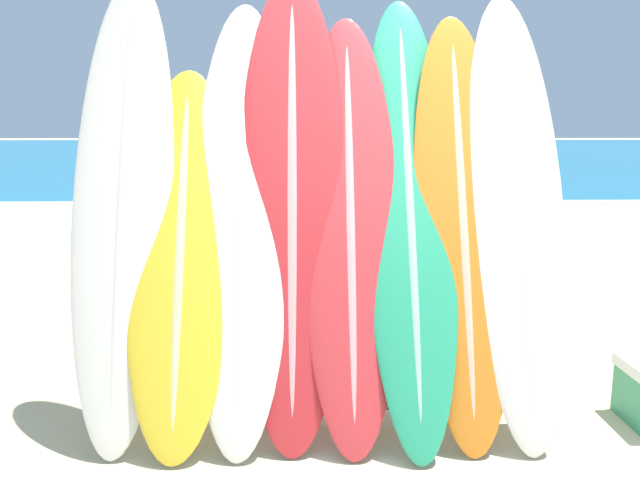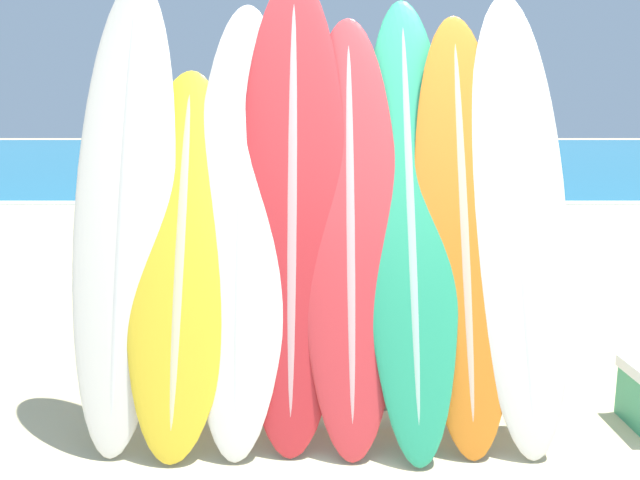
# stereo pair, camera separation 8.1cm
# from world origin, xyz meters

# --- Properties ---
(ocean_water) EXTENTS (120.00, 60.00, 0.01)m
(ocean_water) POSITION_xyz_m (0.00, 39.98, 0.00)
(ocean_water) COLOR teal
(ocean_water) RESTS_ON ground_plane
(surfboard_rack) EXTENTS (2.43, 0.04, 0.88)m
(surfboard_rack) POSITION_xyz_m (-0.39, 0.57, 0.48)
(surfboard_rack) COLOR slate
(surfboard_rack) RESTS_ON ground_plane
(surfboard_slot_0) EXTENTS (0.53, 1.00, 2.49)m
(surfboard_slot_0) POSITION_xyz_m (-1.45, 0.68, 1.24)
(surfboard_slot_0) COLOR silver
(surfboard_slot_0) RESTS_ON ground_plane
(surfboard_slot_1) EXTENTS (0.57, 0.94, 1.96)m
(surfboard_slot_1) POSITION_xyz_m (-1.14, 0.59, 0.98)
(surfboard_slot_1) COLOR yellow
(surfboard_slot_1) RESTS_ON ground_plane
(surfboard_slot_2) EXTENTS (0.53, 1.05, 2.34)m
(surfboard_slot_2) POSITION_xyz_m (-0.83, 0.67, 1.17)
(surfboard_slot_2) COLOR silver
(surfboard_slot_2) RESTS_ON ground_plane
(surfboard_slot_3) EXTENTS (0.59, 1.00, 2.51)m
(surfboard_slot_3) POSITION_xyz_m (-0.56, 0.69, 1.25)
(surfboard_slot_3) COLOR red
(surfboard_slot_3) RESTS_ON ground_plane
(surfboard_slot_4) EXTENTS (0.53, 1.02, 2.26)m
(surfboard_slot_4) POSITION_xyz_m (-0.25, 0.66, 1.13)
(surfboard_slot_4) COLOR red
(surfboard_slot_4) RESTS_ON ground_plane
(surfboard_slot_5) EXTENTS (0.50, 1.22, 2.39)m
(surfboard_slot_5) POSITION_xyz_m (0.07, 0.70, 1.19)
(surfboard_slot_5) COLOR #289E70
(surfboard_slot_5) RESTS_ON ground_plane
(surfboard_slot_6) EXTENTS (0.52, 0.97, 2.27)m
(surfboard_slot_6) POSITION_xyz_m (0.35, 0.66, 1.13)
(surfboard_slot_6) COLOR orange
(surfboard_slot_6) RESTS_ON ground_plane
(surfboard_slot_7) EXTENTS (0.51, 1.02, 2.39)m
(surfboard_slot_7) POSITION_xyz_m (0.64, 0.67, 1.20)
(surfboard_slot_7) COLOR silver
(surfboard_slot_7) RESTS_ON ground_plane
(person_near_water) EXTENTS (0.29, 0.27, 1.70)m
(person_near_water) POSITION_xyz_m (0.13, 7.71, 0.93)
(person_near_water) COLOR beige
(person_near_water) RESTS_ON ground_plane
(person_mid_beach) EXTENTS (0.25, 0.27, 1.57)m
(person_mid_beach) POSITION_xyz_m (0.14, 8.97, 0.86)
(person_mid_beach) COLOR tan
(person_mid_beach) RESTS_ON ground_plane
(person_far_left) EXTENTS (0.26, 0.21, 1.54)m
(person_far_left) POSITION_xyz_m (-1.91, 9.67, 0.84)
(person_far_left) COLOR beige
(person_far_left) RESTS_ON ground_plane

